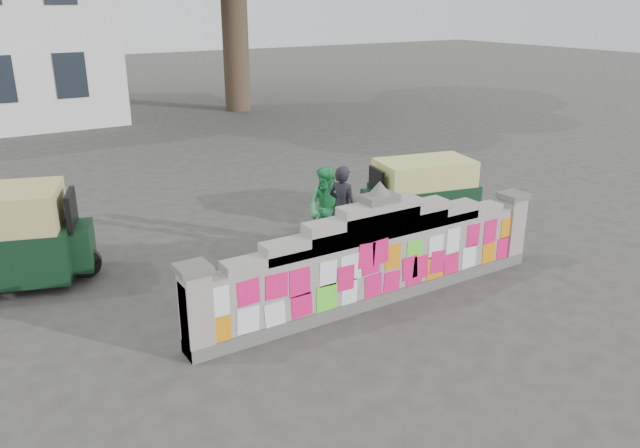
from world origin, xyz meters
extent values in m
plane|color=#383533|center=(0.00, 0.00, 0.00)|extent=(100.00, 100.00, 0.00)
cube|color=#4C4C49|center=(0.00, 0.00, 0.10)|extent=(6.40, 0.42, 0.20)
cube|color=gray|center=(0.00, 0.00, 0.60)|extent=(6.40, 0.32, 1.00)
cube|color=gray|center=(0.00, 0.00, 1.17)|extent=(5.20, 0.32, 0.14)
cube|color=gray|center=(0.00, 0.00, 1.24)|extent=(4.00, 0.32, 0.28)
cube|color=gray|center=(0.00, 0.00, 1.32)|extent=(2.60, 0.32, 0.44)
cube|color=gray|center=(0.00, 0.00, 1.39)|extent=(1.40, 0.32, 0.58)
cube|color=#4C4C49|center=(0.00, 0.00, 1.74)|extent=(0.55, 0.36, 0.12)
cone|color=#4C4C49|center=(0.00, 0.00, 1.90)|extent=(0.36, 0.36, 0.22)
cube|color=gray|center=(-3.02, 0.00, 0.62)|extent=(0.36, 0.40, 1.24)
cube|color=#4C4C49|center=(-3.02, 0.00, 1.28)|extent=(0.44, 0.44, 0.10)
cube|color=gray|center=(3.02, 0.00, 0.62)|extent=(0.36, 0.40, 1.24)
cube|color=#4C4C49|center=(3.02, 0.00, 1.28)|extent=(0.44, 0.44, 0.10)
cylinder|color=#38281E|center=(6.00, 18.00, 3.00)|extent=(1.10, 1.10, 6.00)
imported|color=black|center=(0.48, 1.69, 0.46)|extent=(1.85, 1.26, 0.92)
imported|color=black|center=(0.48, 1.69, 0.78)|extent=(0.57, 0.67, 1.56)
imported|color=green|center=(0.50, 2.24, 0.83)|extent=(0.88, 0.98, 1.65)
cube|color=black|center=(-3.83, 3.48, 0.59)|extent=(0.75, 0.89, 0.75)
cube|color=black|center=(-3.83, 3.48, 1.24)|extent=(0.32, 0.74, 0.65)
cylinder|color=black|center=(-3.73, 3.44, 0.27)|extent=(0.55, 0.29, 0.54)
cube|color=black|center=(3.12, 2.49, 0.49)|extent=(2.36, 1.60, 0.72)
cube|color=#C9C86B|center=(3.12, 2.49, 1.12)|extent=(2.17, 1.52, 0.54)
cube|color=black|center=(2.03, 2.73, 0.49)|extent=(0.57, 0.71, 0.63)
cube|color=black|center=(2.03, 2.73, 1.03)|extent=(0.20, 0.63, 0.54)
cylinder|color=black|center=(1.94, 2.75, 0.22)|extent=(0.46, 0.20, 0.45)
cylinder|color=black|center=(4.02, 2.80, 0.22)|extent=(0.46, 0.20, 0.45)
cylinder|color=black|center=(3.81, 1.83, 0.22)|extent=(0.46, 0.20, 0.45)
camera|label=1|loc=(-5.57, -7.17, 4.59)|focal=35.00mm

